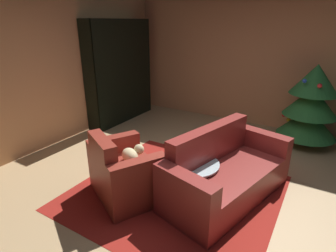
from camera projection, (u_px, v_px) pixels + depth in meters
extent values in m
plane|color=tan|center=(194.00, 191.00, 3.56)|extent=(7.14, 7.14, 0.00)
cube|color=tan|center=(262.00, 58.00, 5.45)|extent=(5.79, 0.06, 2.79)
cube|color=tan|center=(39.00, 66.00, 4.43)|extent=(0.06, 6.07, 2.79)
cube|color=maroon|center=(176.00, 192.00, 3.54)|extent=(2.47, 2.35, 0.01)
cube|color=black|center=(126.00, 73.00, 5.75)|extent=(0.03, 1.75, 2.13)
cube|color=black|center=(144.00, 67.00, 6.51)|extent=(0.34, 0.03, 2.13)
cube|color=black|center=(90.00, 79.00, 5.13)|extent=(0.34, 0.02, 2.13)
cube|color=black|center=(123.00, 118.00, 6.20)|extent=(0.31, 1.70, 0.03)
cube|color=black|center=(122.00, 103.00, 6.07)|extent=(0.31, 1.70, 0.03)
cube|color=black|center=(121.00, 88.00, 5.95)|extent=(0.31, 1.70, 0.02)
cube|color=black|center=(120.00, 72.00, 5.82)|extent=(0.31, 1.70, 0.02)
cube|color=black|center=(119.00, 55.00, 5.69)|extent=(0.31, 1.70, 0.02)
cube|color=black|center=(118.00, 38.00, 5.57)|extent=(0.31, 1.70, 0.02)
cube|color=black|center=(117.00, 19.00, 5.44)|extent=(0.31, 1.70, 0.03)
cube|color=black|center=(116.00, 74.00, 5.90)|extent=(0.05, 0.90, 0.56)
cube|color=black|center=(117.00, 74.00, 5.89)|extent=(0.03, 0.93, 0.59)
cube|color=#2A4691|center=(141.00, 104.00, 6.83)|extent=(0.19, 0.05, 0.24)
cube|color=red|center=(140.00, 103.00, 6.78)|extent=(0.19, 0.04, 0.29)
cube|color=orange|center=(139.00, 106.00, 6.74)|extent=(0.22, 0.05, 0.19)
cube|color=#B69A99|center=(138.00, 106.00, 6.70)|extent=(0.22, 0.03, 0.21)
cube|color=orange|center=(137.00, 107.00, 6.68)|extent=(0.20, 0.03, 0.18)
cube|color=#266594|center=(135.00, 107.00, 6.65)|extent=(0.15, 0.05, 0.18)
cube|color=navy|center=(134.00, 106.00, 6.60)|extent=(0.17, 0.04, 0.25)
cube|color=#835189|center=(141.00, 91.00, 6.69)|extent=(0.21, 0.03, 0.19)
cube|color=gold|center=(140.00, 91.00, 6.65)|extent=(0.22, 0.04, 0.21)
cube|color=#14509B|center=(139.00, 91.00, 6.60)|extent=(0.22, 0.05, 0.23)
cube|color=gold|center=(137.00, 91.00, 6.57)|extent=(0.20, 0.03, 0.27)
cube|color=gold|center=(136.00, 91.00, 6.55)|extent=(0.16, 0.03, 0.27)
cube|color=purple|center=(135.00, 92.00, 6.50)|extent=(0.20, 0.04, 0.24)
cube|color=#7F5499|center=(135.00, 93.00, 6.47)|extent=(0.23, 0.04, 0.20)
cube|color=gold|center=(138.00, 47.00, 6.33)|extent=(0.16, 0.05, 0.18)
cube|color=#502932|center=(138.00, 46.00, 6.27)|extent=(0.20, 0.05, 0.24)
cube|color=red|center=(137.00, 47.00, 6.22)|extent=(0.25, 0.04, 0.18)
cube|color=#BEB189|center=(134.00, 45.00, 6.19)|extent=(0.16, 0.04, 0.27)
cube|color=#294091|center=(133.00, 46.00, 6.16)|extent=(0.16, 0.03, 0.24)
cube|color=orange|center=(133.00, 46.00, 6.11)|extent=(0.21, 0.05, 0.28)
cube|color=#154E8B|center=(132.00, 46.00, 6.07)|extent=(0.23, 0.04, 0.26)
cube|color=#C09F91|center=(131.00, 47.00, 6.03)|extent=(0.24, 0.05, 0.25)
cube|color=gold|center=(129.00, 48.00, 6.00)|extent=(0.21, 0.03, 0.20)
cube|color=gold|center=(139.00, 31.00, 6.19)|extent=(0.23, 0.03, 0.18)
cube|color=#A4AF9B|center=(137.00, 31.00, 6.15)|extent=(0.20, 0.04, 0.21)
cube|color=#BAA69F|center=(136.00, 31.00, 6.12)|extent=(0.18, 0.04, 0.19)
cube|color=orange|center=(135.00, 29.00, 6.07)|extent=(0.20, 0.03, 0.29)
cube|color=#137192|center=(134.00, 30.00, 6.03)|extent=(0.23, 0.05, 0.26)
cube|color=maroon|center=(126.00, 179.00, 3.43)|extent=(0.86, 0.90, 0.44)
cube|color=maroon|center=(103.00, 154.00, 3.15)|extent=(0.61, 0.42, 0.41)
cube|color=maroon|center=(139.00, 186.00, 3.08)|extent=(0.46, 0.68, 0.66)
cube|color=maroon|center=(115.00, 159.00, 3.69)|extent=(0.46, 0.68, 0.66)
ellipsoid|color=#CDBA88|center=(130.00, 156.00, 3.36)|extent=(0.33, 0.29, 0.18)
sphere|color=#CDBA88|center=(139.00, 149.00, 3.40)|extent=(0.13, 0.13, 0.13)
cube|color=maroon|center=(228.00, 182.00, 3.41)|extent=(1.12, 1.59, 0.39)
cube|color=maroon|center=(210.00, 144.00, 3.46)|extent=(0.53, 1.43, 0.46)
cube|color=maroon|center=(184.00, 201.00, 2.84)|extent=(0.81, 0.37, 0.65)
cube|color=maroon|center=(260.00, 153.00, 3.89)|extent=(0.81, 0.37, 0.65)
cylinder|color=black|center=(205.00, 182.00, 3.39)|extent=(0.04, 0.04, 0.42)
cylinder|color=black|center=(191.00, 171.00, 3.64)|extent=(0.04, 0.04, 0.42)
cylinder|color=black|center=(178.00, 182.00, 3.39)|extent=(0.04, 0.04, 0.42)
cylinder|color=silver|center=(192.00, 163.00, 3.39)|extent=(0.69, 0.69, 0.02)
cube|color=#4C7E45|center=(190.00, 162.00, 3.38)|extent=(0.15, 0.11, 0.02)
cube|color=#368149|center=(190.00, 161.00, 3.37)|extent=(0.16, 0.11, 0.02)
cube|color=#9D9881|center=(190.00, 159.00, 3.37)|extent=(0.21, 0.16, 0.03)
cube|color=red|center=(190.00, 157.00, 3.36)|extent=(0.24, 0.19, 0.03)
cube|color=#498454|center=(191.00, 155.00, 3.35)|extent=(0.18, 0.18, 0.02)
cylinder|color=#522618|center=(188.00, 148.00, 3.52)|extent=(0.07, 0.07, 0.22)
cylinder|color=#522618|center=(188.00, 138.00, 3.46)|extent=(0.03, 0.03, 0.08)
cylinder|color=brown|center=(304.00, 139.00, 4.91)|extent=(0.08, 0.08, 0.17)
cone|color=#286C30|center=(307.00, 122.00, 4.79)|extent=(0.99, 0.99, 0.51)
cone|color=#286C30|center=(311.00, 101.00, 4.66)|extent=(0.88, 0.88, 0.51)
cone|color=#286C30|center=(316.00, 79.00, 4.52)|extent=(0.78, 0.78, 0.51)
sphere|color=red|center=(284.00, 115.00, 4.95)|extent=(0.06, 0.06, 0.06)
sphere|color=red|center=(318.00, 112.00, 5.01)|extent=(0.05, 0.05, 0.05)
sphere|color=red|center=(304.00, 92.00, 4.96)|extent=(0.07, 0.07, 0.07)
sphere|color=red|center=(320.00, 86.00, 4.25)|extent=(0.07, 0.07, 0.07)
sphere|color=blue|center=(305.00, 81.00, 4.36)|extent=(0.07, 0.07, 0.07)
sphere|color=yellow|center=(319.00, 117.00, 5.00)|extent=(0.06, 0.06, 0.06)
sphere|color=yellow|center=(288.00, 120.00, 5.17)|extent=(0.08, 0.08, 0.08)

